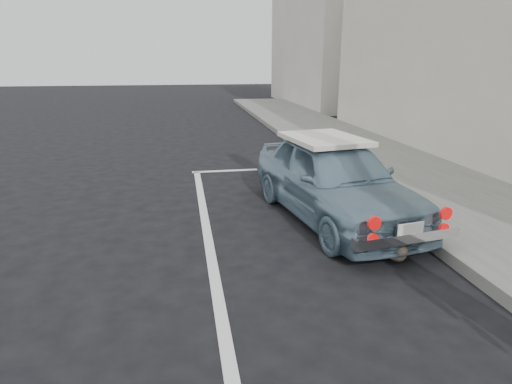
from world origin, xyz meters
TOP-DOWN VIEW (x-y plane):
  - building_far at (6.35, 20.00)m, footprint 3.50×10.00m
  - pline_front at (0.50, 6.50)m, footprint 3.00×0.12m
  - pline_side at (-0.90, 3.00)m, footprint 0.12×7.00m
  - retro_coupe at (0.99, 3.41)m, footprint 1.94×3.72m
  - cat at (1.26, 1.91)m, footprint 0.32×0.54m

SIDE VIEW (x-z plane):
  - pline_front at x=0.50m, z-range 0.00..0.01m
  - pline_side at x=-0.90m, z-range 0.00..0.01m
  - cat at x=1.26m, z-range -0.01..0.28m
  - retro_coupe at x=0.99m, z-range 0.01..1.21m
  - building_far at x=6.35m, z-range 0.00..8.00m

